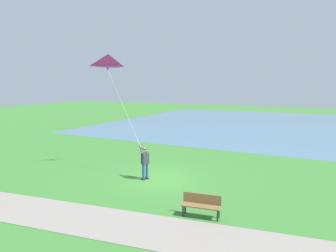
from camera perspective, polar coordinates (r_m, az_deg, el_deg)
ground_plane at (r=16.33m, az=-1.95°, el=-10.19°), size 120.00×120.00×0.00m
lake_water at (r=40.57m, az=21.86°, el=0.13°), size 36.00×44.00×0.01m
walkway_path at (r=11.24m, az=-6.14°, el=-18.88°), size 7.07×32.01×0.02m
person_kite_flyer at (r=16.08m, az=-4.48°, el=-6.61°), size 0.50×0.63×1.83m
flying_kite at (r=18.19m, az=-11.38°, el=11.87°), size 1.59×3.38×5.09m
park_bench_near_walkway at (r=11.90m, az=6.44°, el=-14.65°), size 0.66×1.55×0.88m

